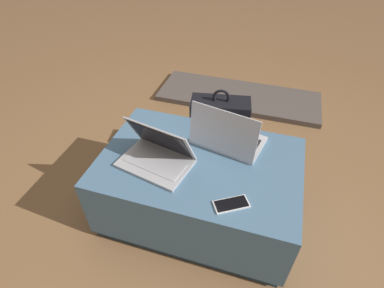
{
  "coord_description": "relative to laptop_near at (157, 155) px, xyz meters",
  "views": [
    {
      "loc": [
        0.28,
        -1.04,
        1.45
      ],
      "look_at": [
        -0.05,
        0.02,
        0.49
      ],
      "focal_mm": 28.0,
      "sensor_mm": 36.0,
      "label": 1
    }
  ],
  "objects": [
    {
      "name": "ground_plane",
      "position": [
        0.2,
        0.07,
        -0.46
      ],
      "size": [
        14.0,
        14.0,
        0.0
      ],
      "primitive_type": "plane",
      "color": "olive"
    },
    {
      "name": "ottoman",
      "position": [
        0.2,
        0.07,
        -0.25
      ],
      "size": [
        1.01,
        0.67,
        0.41
      ],
      "color": "#2A3D4E",
      "rests_on": "ground_plane"
    },
    {
      "name": "laptop_near",
      "position": [
        0.0,
        0.0,
        0.0
      ],
      "size": [
        0.38,
        0.3,
        0.22
      ],
      "rotation": [
        0.0,
        0.0,
        -0.21
      ],
      "color": "#B7B7BC",
      "rests_on": "ottoman"
    },
    {
      "name": "laptop_far",
      "position": [
        0.3,
        0.23,
        0.0
      ],
      "size": [
        0.4,
        0.31,
        0.25
      ],
      "rotation": [
        0.0,
        0.0,
        2.93
      ],
      "color": "silver",
      "rests_on": "ottoman"
    },
    {
      "name": "cell_phone",
      "position": [
        0.4,
        -0.15,
        -0.04
      ],
      "size": [
        0.17,
        0.14,
        0.01
      ],
      "rotation": [
        0.0,
        0.0,
        2.12
      ],
      "color": "white",
      "rests_on": "ottoman"
    },
    {
      "name": "backpack",
      "position": [
        0.2,
        0.53,
        -0.22
      ],
      "size": [
        0.38,
        0.25,
        0.56
      ],
      "rotation": [
        0.0,
        0.0,
        3.32
      ],
      "color": "black",
      "rests_on": "ground_plane"
    },
    {
      "name": "fireplace_hearth",
      "position": [
        0.2,
        1.34,
        -0.44
      ],
      "size": [
        1.4,
        0.5,
        0.04
      ],
      "color": "#564C47",
      "rests_on": "ground_plane"
    }
  ]
}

